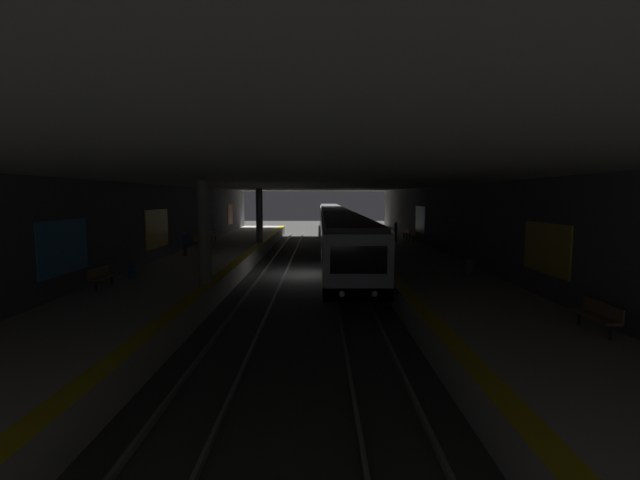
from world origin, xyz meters
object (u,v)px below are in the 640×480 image
object	(u,v)px
bench_left_near	(598,314)
trash_bin	(469,268)
person_standing_far	(185,243)
person_waiting_near	(396,230)
bench_right_mid	(198,240)
bench_left_far	(406,233)
metro_train	(334,224)
person_walking_mid	(396,231)
backpack_on_floor	(384,242)
bench_right_near	(102,275)
pillar_far	(259,215)
bench_left_mid	(412,236)
bench_right_far	(212,235)
pillar_near	(205,232)
suitcase_rolling	(132,271)

from	to	relation	value
bench_left_near	trash_bin	bearing A→B (deg)	4.97
person_standing_far	trash_bin	world-z (taller)	person_standing_far
person_waiting_near	bench_right_mid	bearing A→B (deg)	109.66
bench_left_far	bench_right_mid	size ratio (longest dim) A/B	1.00
metro_train	bench_left_near	xyz separation A→B (m)	(-33.62, -6.33, -0.45)
person_walking_mid	backpack_on_floor	xyz separation A→B (m)	(-2.07, 1.27, -0.76)
bench_right_near	person_waiting_near	xyz separation A→B (m)	(20.29, -15.97, 0.31)
pillar_far	bench_left_near	size ratio (longest dim) A/B	2.68
metro_train	bench_left_mid	bearing A→B (deg)	-144.79
bench_left_mid	bench_right_far	distance (m)	17.08
bench_right_mid	bench_left_near	bearing A→B (deg)	-140.46
pillar_far	bench_left_far	bearing A→B (deg)	-76.75
metro_train	bench_right_mid	xyz separation A→B (m)	(-12.94, 10.73, -0.45)
bench_left_far	bench_right_mid	world-z (taller)	same
pillar_far	bench_left_mid	bearing A→B (deg)	-88.02
pillar_near	bench_left_near	xyz separation A→B (m)	(-6.87, -12.88, -1.75)
person_standing_far	bench_right_far	bearing A→B (deg)	3.05
bench_left_mid	trash_bin	bearing A→B (deg)	177.40
metro_train	bench_left_far	xyz separation A→B (m)	(-6.39, -6.33, -0.45)
bench_left_near	bench_right_far	world-z (taller)	same
bench_right_near	bench_right_far	distance (m)	18.99
metro_train	bench_right_mid	bearing A→B (deg)	140.32
suitcase_rolling	person_standing_far	bearing A→B (deg)	-0.23
metro_train	bench_right_near	size ratio (longest dim) A/B	33.88
pillar_far	metro_train	world-z (taller)	pillar_far
pillar_near	bench_left_near	distance (m)	14.71
metro_train	bench_right_mid	world-z (taller)	metro_train
bench_left_near	person_standing_far	bearing A→B (deg)	46.21
bench_left_near	person_standing_far	distance (m)	22.97
bench_left_mid	bench_right_mid	size ratio (longest dim) A/B	1.00
person_waiting_near	bench_left_far	bearing A→B (deg)	-52.48
bench_right_mid	backpack_on_floor	world-z (taller)	bench_right_mid
bench_left_far	backpack_on_floor	size ratio (longest dim) A/B	4.25
person_waiting_near	backpack_on_floor	xyz separation A→B (m)	(-4.03, 1.62, -0.63)
pillar_near	trash_bin	world-z (taller)	pillar_near
pillar_near	person_standing_far	world-z (taller)	pillar_near
pillar_far	bench_right_mid	world-z (taller)	pillar_far
bench_right_mid	bench_right_far	distance (m)	4.40
bench_left_mid	pillar_far	bearing A→B (deg)	91.98
pillar_far	bench_left_near	bearing A→B (deg)	-151.96
bench_left_mid	bench_right_mid	world-z (taller)	same
suitcase_rolling	bench_right_mid	bearing A→B (deg)	2.07
pillar_near	bench_left_near	world-z (taller)	pillar_near
bench_left_near	person_standing_far	world-z (taller)	person_standing_far
bench_right_far	person_walking_mid	size ratio (longest dim) A/B	0.97
bench_right_mid	suitcase_rolling	world-z (taller)	suitcase_rolling
metro_train	trash_bin	world-z (taller)	metro_train
metro_train	person_walking_mid	size ratio (longest dim) A/B	33.00
bench_right_near	person_standing_far	xyz separation A→B (m)	(9.80, -0.49, 0.32)
bench_left_mid	person_standing_far	world-z (taller)	person_standing_far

